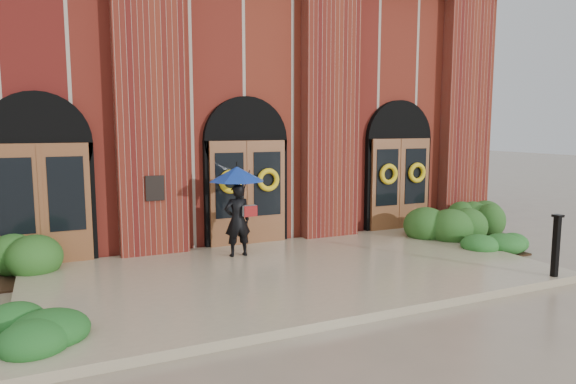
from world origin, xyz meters
TOP-DOWN VIEW (x-y plane):
  - ground at (0.00, 0.00)m, footprint 90.00×90.00m
  - landing at (0.00, 0.15)m, footprint 10.00×5.30m
  - church_building at (0.00, 8.78)m, footprint 16.20×12.53m
  - man_with_umbrella at (-0.64, 1.67)m, footprint 1.28×1.28m
  - metal_post at (4.30, -2.35)m, footprint 0.16×0.16m
  - hedge_wall_right at (5.20, 1.36)m, footprint 3.39×1.36m
  - hedge_front_right at (5.10, 0.00)m, footprint 1.25×1.07m

SIDE VIEW (x-z plane):
  - ground at x=0.00m, z-range 0.00..0.00m
  - landing at x=0.00m, z-range 0.00..0.15m
  - hedge_front_right at x=5.10m, z-range 0.00..0.44m
  - hedge_wall_right at x=5.20m, z-range 0.00..0.87m
  - metal_post at x=4.30m, z-range 0.18..1.37m
  - man_with_umbrella at x=-0.64m, z-range 0.54..2.52m
  - church_building at x=0.00m, z-range 0.00..7.00m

